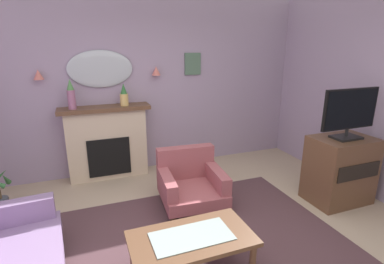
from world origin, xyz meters
name	(u,v)px	position (x,y,z in m)	size (l,w,h in m)	color
floor	(204,262)	(0.00, 0.00, -0.05)	(6.41, 5.99, 0.10)	tan
wall_back	(144,86)	(0.00, 2.54, 1.42)	(6.41, 0.10, 2.84)	#9E8CA8
patterned_rug	(197,245)	(0.00, 0.20, 0.01)	(3.20, 2.40, 0.01)	#4C3338
fireplace	(108,143)	(-0.68, 2.32, 0.57)	(1.36, 0.36, 1.16)	beige
mantel_vase_left	(71,95)	(-1.13, 2.29, 1.37)	(0.11, 0.11, 0.44)	#9E6084
mantel_vase_centre	(124,96)	(-0.38, 2.29, 1.31)	(0.13, 0.13, 0.34)	tan
wall_mirror	(100,69)	(-0.68, 2.46, 1.71)	(0.96, 0.06, 0.56)	#B2BCC6
wall_sconce_left	(38,75)	(-1.53, 2.41, 1.66)	(0.14, 0.14, 0.14)	#D17066
wall_sconce_right	(156,71)	(0.17, 2.41, 1.66)	(0.14, 0.14, 0.14)	#D17066
framed_picture	(193,64)	(0.82, 2.47, 1.75)	(0.28, 0.03, 0.36)	#4C6B56
coffee_table	(192,242)	(-0.21, -0.20, 0.38)	(1.10, 0.60, 0.45)	brown
armchair_by_coffee_table	(190,181)	(0.26, 1.10, 0.31)	(0.87, 0.88, 0.71)	#934C51
tv_cabinet	(340,170)	(2.16, 0.42, 0.45)	(0.80, 0.57, 0.90)	brown
tv_flatscreen	(350,112)	(2.16, 0.40, 1.25)	(0.84, 0.24, 0.65)	black
potted_plant_small_fern	(0,192)	(-2.11, 1.80, 0.24)	(0.29, 0.28, 0.54)	#474C56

